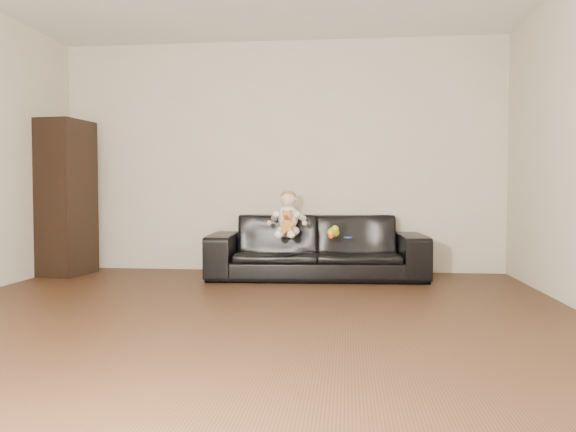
# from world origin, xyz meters

# --- Properties ---
(floor) EXTENTS (5.50, 5.50, 0.00)m
(floor) POSITION_xyz_m (0.00, 0.00, 0.00)
(floor) COLOR #3C2415
(floor) RESTS_ON ground
(wall_back) EXTENTS (5.00, 0.00, 5.00)m
(wall_back) POSITION_xyz_m (0.00, 2.75, 1.30)
(wall_back) COLOR beige
(wall_back) RESTS_ON ground
(sofa) EXTENTS (2.29, 1.01, 0.65)m
(sofa) POSITION_xyz_m (0.44, 2.25, 0.33)
(sofa) COLOR black
(sofa) RESTS_ON floor
(cabinet) EXTENTS (0.49, 0.62, 1.67)m
(cabinet) POSITION_xyz_m (-2.27, 2.20, 0.84)
(cabinet) COLOR black
(cabinet) RESTS_ON floor
(shelf_item) EXTENTS (0.21, 0.27, 0.28)m
(shelf_item) POSITION_xyz_m (-2.25, 2.20, 1.21)
(shelf_item) COLOR silver
(shelf_item) RESTS_ON cabinet
(baby) EXTENTS (0.33, 0.41, 0.48)m
(baby) POSITION_xyz_m (0.16, 2.13, 0.64)
(baby) COLOR #FED6D9
(baby) RESTS_ON sofa
(teddy_bear) EXTENTS (0.14, 0.14, 0.23)m
(teddy_bear) POSITION_xyz_m (0.17, 1.98, 0.60)
(teddy_bear) COLOR #C07637
(teddy_bear) RESTS_ON sofa
(toy_green) EXTENTS (0.15, 0.17, 0.11)m
(toy_green) POSITION_xyz_m (0.62, 2.15, 0.48)
(toy_green) COLOR #BDCA17
(toy_green) RESTS_ON sofa
(toy_rattle) EXTENTS (0.08, 0.08, 0.06)m
(toy_rattle) POSITION_xyz_m (0.60, 2.00, 0.46)
(toy_rattle) COLOR #EC471B
(toy_rattle) RESTS_ON sofa
(toy_blue_disc) EXTENTS (0.11, 0.11, 0.01)m
(toy_blue_disc) POSITION_xyz_m (0.77, 2.13, 0.44)
(toy_blue_disc) COLOR blue
(toy_blue_disc) RESTS_ON sofa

